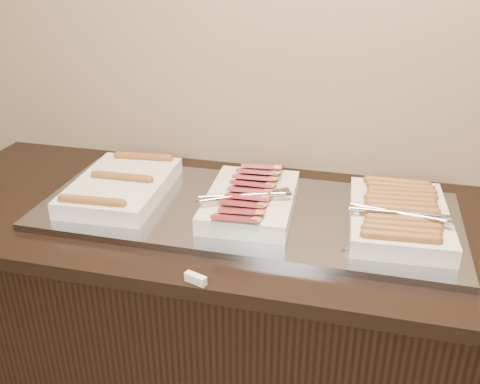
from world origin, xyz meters
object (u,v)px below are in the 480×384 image
counter (248,335)px  dish_center (250,199)px  warming_tray (246,211)px  dish_left (122,186)px  dish_right (399,215)px

counter → dish_center: dish_center is taller
counter → dish_center: bearing=-47.6°
warming_tray → dish_left: (-0.39, 0.00, 0.04)m
warming_tray → dish_left: size_ratio=2.95×
counter → warming_tray: warming_tray is taller
warming_tray → dish_center: (0.01, -0.00, 0.04)m
warming_tray → dish_left: dish_left is taller
counter → dish_left: 0.64m
counter → dish_right: bearing=-0.5°
counter → dish_right: (0.42, -0.00, 0.50)m
counter → dish_right: dish_right is taller
warming_tray → dish_left: bearing=180.0°
warming_tray → dish_right: (0.42, -0.00, 0.04)m
dish_right → dish_center: bearing=177.0°
dish_left → dish_center: bearing=-3.3°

